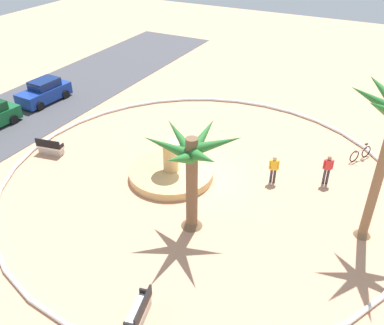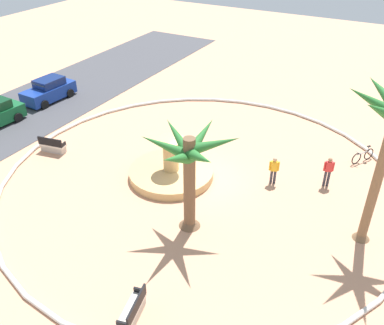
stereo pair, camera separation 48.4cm
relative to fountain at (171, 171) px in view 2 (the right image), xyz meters
The scene contains 11 objects.
ground_plane 1.65m from the fountain, 69.84° to the right, with size 80.00×80.00×0.00m, color tan.
plaza_curb 1.64m from the fountain, 69.84° to the right, with size 21.11×21.11×0.20m, color silver.
street_asphalt 13.45m from the fountain, 87.62° to the left, with size 48.00×8.00×0.03m, color #424247.
fountain is the anchor object (origin of this frame).
palm_tree_by_curb 5.22m from the fountain, 137.03° to the right, with size 4.17×4.00×4.87m.
bench_east 9.17m from the fountain, 157.22° to the right, with size 1.67×0.83×1.00m.
bench_west 7.64m from the fountain, 98.75° to the left, with size 0.78×1.66×1.00m.
bicycle_red_frame 11.00m from the fountain, 53.07° to the right, with size 1.49×0.96×0.94m.
person_cyclist_helmet 8.22m from the fountain, 67.09° to the right, with size 0.32×0.50×1.71m.
person_cyclist_photo 5.46m from the fountain, 67.86° to the right, with size 0.31×0.50×1.59m.
parked_car_second 14.02m from the fountain, 71.88° to the left, with size 4.09×2.09×1.67m.
Camera 2 is at (-16.50, -8.59, 12.74)m, focal length 39.02 mm.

